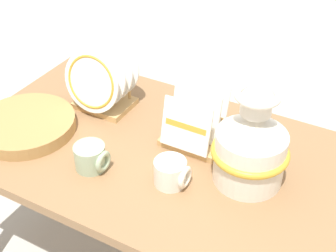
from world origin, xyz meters
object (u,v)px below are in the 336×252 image
at_px(dish_rack_round_plates, 101,83).
at_px(mug_cream_glaze, 172,173).
at_px(wicker_charger_stack, 26,125).
at_px(mug_sage_glaze, 91,157).
at_px(ceramic_vase, 251,145).
at_px(dish_rack_square_plates, 195,128).

xyz_separation_m(dish_rack_round_plates, mug_cream_glaze, (0.42, -0.24, -0.06)).
relative_size(dish_rack_round_plates, mug_cream_glaze, 2.32).
distance_m(wicker_charger_stack, mug_sage_glaze, 0.32).
height_order(dish_rack_round_plates, mug_cream_glaze, dish_rack_round_plates).
height_order(ceramic_vase, dish_rack_round_plates, ceramic_vase).
distance_m(dish_rack_square_plates, wicker_charger_stack, 0.59).
distance_m(dish_rack_square_plates, mug_cream_glaze, 0.22).
bearing_deg(wicker_charger_stack, dish_rack_round_plates, 58.39).
height_order(ceramic_vase, mug_sage_glaze, ceramic_vase).
distance_m(dish_rack_round_plates, mug_cream_glaze, 0.49).
bearing_deg(mug_cream_glaze, dish_rack_square_plates, 97.36).
bearing_deg(wicker_charger_stack, ceramic_vase, 10.08).
height_order(wicker_charger_stack, mug_sage_glaze, mug_sage_glaze).
xyz_separation_m(ceramic_vase, mug_sage_glaze, (-0.44, -0.19, -0.09)).
xyz_separation_m(dish_rack_round_plates, mug_sage_glaze, (0.16, -0.30, -0.06)).
xyz_separation_m(dish_rack_round_plates, dish_rack_square_plates, (0.39, -0.03, -0.05)).
height_order(dish_rack_square_plates, mug_cream_glaze, dish_rack_square_plates).
distance_m(ceramic_vase, dish_rack_round_plates, 0.62).
xyz_separation_m(wicker_charger_stack, mug_sage_glaze, (0.32, -0.05, 0.02)).
bearing_deg(wicker_charger_stack, mug_cream_glaze, 0.66).
height_order(dish_rack_square_plates, mug_sage_glaze, dish_rack_square_plates).
bearing_deg(dish_rack_square_plates, mug_sage_glaze, -129.73).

